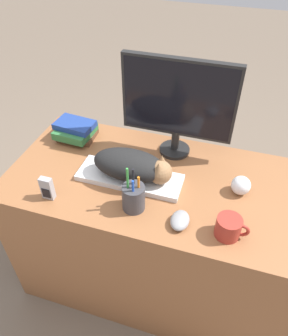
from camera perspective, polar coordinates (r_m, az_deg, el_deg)
ground_plane at (r=1.84m, az=-1.36°, el=-26.24°), size 12.00×12.00×0.00m
desk at (r=1.67m, az=2.00°, el=-11.44°), size 1.29×0.64×0.75m
keyboard at (r=1.38m, az=-2.50°, el=-1.65°), size 0.44×0.15×0.02m
cat at (r=1.33m, az=-1.76°, el=0.41°), size 0.33×0.16×0.12m
monitor at (r=1.40m, az=5.96°, el=11.38°), size 0.48×0.14×0.45m
computer_mouse at (r=1.22m, az=6.26°, el=-9.04°), size 0.07×0.10×0.04m
coffee_mug at (r=1.20m, az=14.57°, el=-9.97°), size 0.12×0.09×0.08m
pen_cup at (r=1.24m, az=-1.84°, el=-5.07°), size 0.09×0.09×0.20m
baseball at (r=1.36m, az=16.52°, el=-2.91°), size 0.08×0.08×0.08m
phone at (r=1.34m, az=-16.51°, el=-3.42°), size 0.05×0.03×0.10m
book_stack at (r=1.63m, az=-11.79°, el=6.43°), size 0.19×0.17×0.09m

